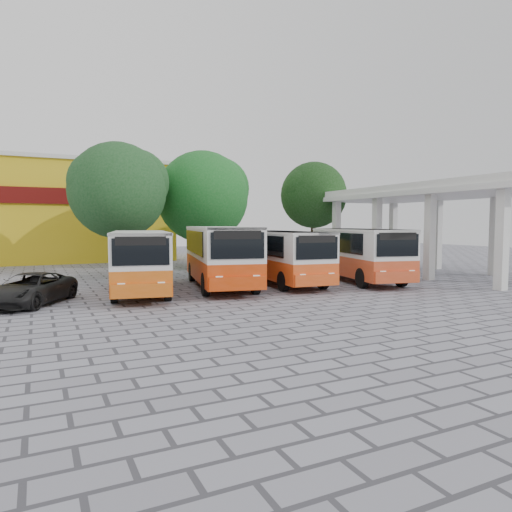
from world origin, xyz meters
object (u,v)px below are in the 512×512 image
bus_centre_left (220,252)px  bus_centre_right (283,254)px  parked_car (30,289)px  bus_far_left (140,257)px  bus_far_right (359,251)px

bus_centre_left → bus_centre_right: size_ratio=1.11×
parked_car → bus_centre_left: bearing=39.1°
bus_centre_left → parked_car: bus_centre_left is taller
bus_far_left → bus_centre_left: (3.92, 0.24, 0.12)m
bus_far_right → parked_car: bearing=-166.4°
bus_centre_left → parked_car: (-8.36, -1.42, -1.11)m
bus_centre_right → bus_far_right: size_ratio=0.94×
bus_far_left → parked_car: bus_far_left is taller
bus_far_left → bus_centre_left: bearing=14.6°
parked_car → bus_far_left: bearing=44.4°
bus_centre_right → parked_car: (-11.65, -1.10, -0.97)m
bus_far_right → parked_car: size_ratio=1.89×
bus_far_left → parked_car: bearing=-154.1°
bus_centre_left → parked_car: bearing=-158.9°
bus_far_left → bus_far_right: (11.48, -0.83, 0.04)m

